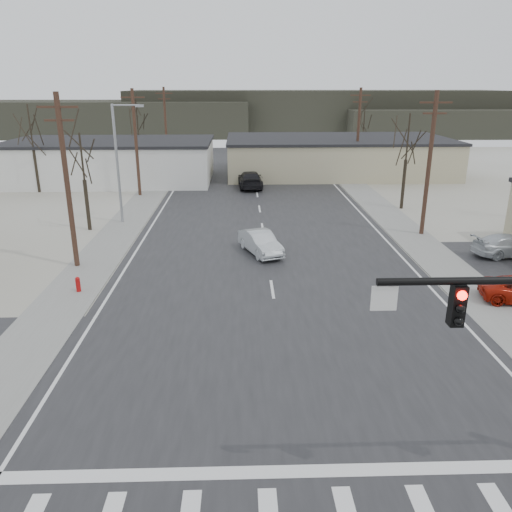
{
  "coord_description": "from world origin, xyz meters",
  "views": [
    {
      "loc": [
        -1.63,
        -16.45,
        10.4
      ],
      "look_at": [
        -0.93,
        6.04,
        2.6
      ],
      "focal_mm": 35.0,
      "sensor_mm": 36.0,
      "label": 1
    }
  ],
  "objects_px": {
    "car_far_a": "(250,179)",
    "car_parked_silver": "(510,246)",
    "fire_hydrant": "(78,284)",
    "car_far_b": "(255,159)",
    "sedan_crossing": "(260,242)"
  },
  "relations": [
    {
      "from": "car_far_a",
      "to": "car_parked_silver",
      "type": "bearing_deg",
      "value": 122.76
    },
    {
      "from": "fire_hydrant",
      "to": "car_far_b",
      "type": "bearing_deg",
      "value": 76.42
    },
    {
      "from": "sedan_crossing",
      "to": "car_parked_silver",
      "type": "distance_m",
      "value": 15.77
    },
    {
      "from": "car_far_a",
      "to": "car_far_b",
      "type": "distance_m",
      "value": 16.18
    },
    {
      "from": "car_far_b",
      "to": "sedan_crossing",
      "type": "bearing_deg",
      "value": -77.58
    },
    {
      "from": "car_far_a",
      "to": "sedan_crossing",
      "type": "bearing_deg",
      "value": 87.93
    },
    {
      "from": "sedan_crossing",
      "to": "fire_hydrant",
      "type": "bearing_deg",
      "value": -169.62
    },
    {
      "from": "car_far_b",
      "to": "car_far_a",
      "type": "bearing_deg",
      "value": -79.85
    },
    {
      "from": "car_far_a",
      "to": "car_far_b",
      "type": "relative_size",
      "value": 1.64
    },
    {
      "from": "car_far_a",
      "to": "car_parked_silver",
      "type": "relative_size",
      "value": 1.27
    },
    {
      "from": "car_far_b",
      "to": "car_parked_silver",
      "type": "height_order",
      "value": "car_parked_silver"
    },
    {
      "from": "fire_hydrant",
      "to": "sedan_crossing",
      "type": "relative_size",
      "value": 0.2
    },
    {
      "from": "car_far_a",
      "to": "car_parked_silver",
      "type": "xyz_separation_m",
      "value": [
        15.97,
        -22.43,
        -0.19
      ]
    },
    {
      "from": "car_far_b",
      "to": "car_parked_silver",
      "type": "relative_size",
      "value": 0.77
    },
    {
      "from": "fire_hydrant",
      "to": "sedan_crossing",
      "type": "height_order",
      "value": "sedan_crossing"
    }
  ]
}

